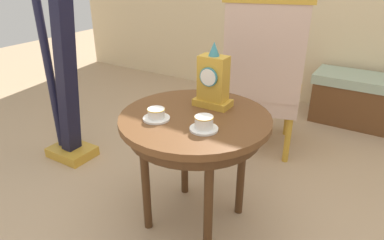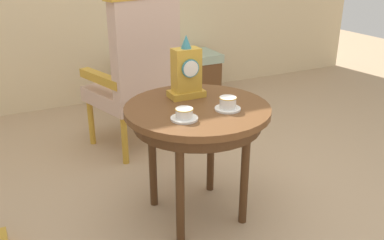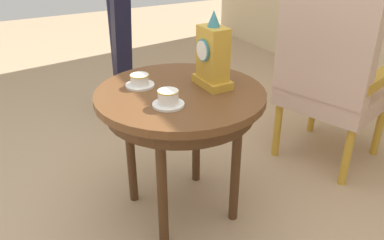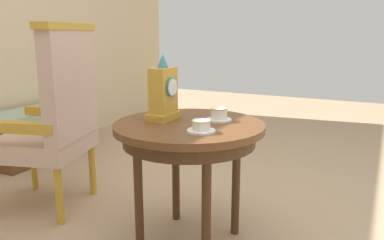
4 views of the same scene
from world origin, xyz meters
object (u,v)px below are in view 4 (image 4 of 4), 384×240
at_px(side_table, 189,137).
at_px(mantel_clock, 163,94).
at_px(teacup_right, 219,115).
at_px(armchair, 55,116).
at_px(teacup_left, 201,127).
at_px(window_bench, 40,133).

bearing_deg(side_table, mantel_clock, 85.38).
distance_m(teacup_right, armchair, 1.05).
bearing_deg(side_table, teacup_left, -135.52).
xyz_separation_m(teacup_right, armchair, (-0.12, 1.04, -0.08)).
bearing_deg(side_table, armchair, 90.16).
bearing_deg(mantel_clock, teacup_left, -117.28).
distance_m(teacup_left, mantel_clock, 0.34).
distance_m(teacup_left, window_bench, 2.18).
xyz_separation_m(teacup_left, window_bench, (0.79, 1.99, -0.45)).
bearing_deg(window_bench, side_table, -109.50).
bearing_deg(mantel_clock, window_bench, 69.24).
bearing_deg(teacup_left, side_table, 44.48).
relative_size(side_table, window_bench, 0.79).
distance_m(teacup_left, armchair, 1.07).
xyz_separation_m(mantel_clock, armchair, (-0.02, 0.77, -0.19)).
distance_m(side_table, window_bench, 2.00).
relative_size(mantel_clock, armchair, 0.29).
bearing_deg(side_table, window_bench, 70.50).
distance_m(side_table, armchair, 0.92).
height_order(side_table, armchair, armchair).
relative_size(mantel_clock, window_bench, 0.35).
xyz_separation_m(teacup_left, armchair, (0.13, 1.06, -0.08)).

